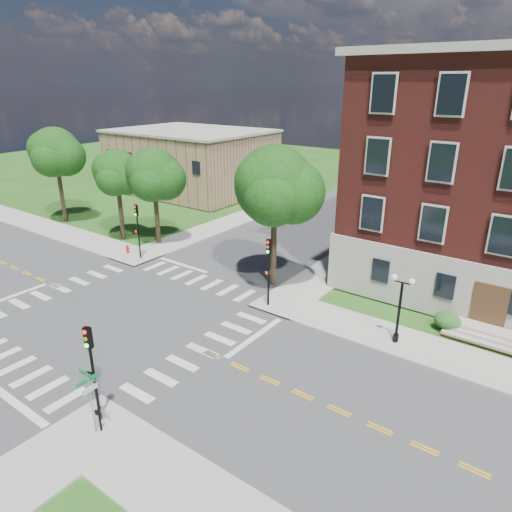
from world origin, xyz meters
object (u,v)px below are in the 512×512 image
Objects in this scene: traffic_signal_ne at (268,264)px; street_sign_pole at (90,391)px; traffic_signal_nw at (137,224)px; push_button_post at (99,418)px; fire_hydrant at (128,249)px; twin_lamp_west at (400,305)px; traffic_signal_se at (92,362)px.

traffic_signal_ne is 14.63m from street_sign_pole.
push_button_post is (15.09, -15.16, -2.39)m from traffic_signal_nw.
traffic_signal_nw reaches higher than fire_hydrant.
twin_lamp_west is at bearing 62.16° from push_button_post.
traffic_signal_ne reaches higher than push_button_post.
traffic_signal_se is 16.88m from twin_lamp_west.
traffic_signal_nw is at bearing 134.87° from push_button_post.
traffic_signal_se is at bearing 146.43° from push_button_post.
traffic_signal_se is 22.29m from fire_hydrant.
fire_hydrant is at bearing 137.95° from push_button_post.
traffic_signal_nw is (-14.44, 14.73, 0.00)m from traffic_signal_se.
traffic_signal_nw is at bearing 176.93° from traffic_signal_ne.
traffic_signal_se reaches higher than twin_lamp_west.
fire_hydrant is (-1.91, 0.17, -2.72)m from traffic_signal_nw.
traffic_signal_se and traffic_signal_nw have the same top height.
street_sign_pole is at bearing -48.01° from traffic_signal_se.
twin_lamp_west is at bearing 3.66° from traffic_signal_ne.
street_sign_pole is at bearing -42.55° from fire_hydrant.
push_button_post is 22.89m from fire_hydrant.
traffic_signal_nw is at bearing 134.34° from street_sign_pole.
traffic_signal_se is 6.40× the size of fire_hydrant.
traffic_signal_se is 1.55× the size of street_sign_pole.
street_sign_pole is (0.55, -0.61, -0.88)m from traffic_signal_se.
traffic_signal_ne is at bearing -176.34° from twin_lamp_west.
street_sign_pole is at bearing -45.66° from traffic_signal_nw.
traffic_signal_nw reaches higher than push_button_post.
traffic_signal_ne is at bearing 93.30° from street_sign_pole.
twin_lamp_west is at bearing -0.48° from traffic_signal_nw.
fire_hydrant is (-16.05, 0.93, -2.72)m from traffic_signal_ne.
twin_lamp_west is at bearing -0.84° from fire_hydrant.
push_button_post is at bearing -86.25° from traffic_signal_ne.
traffic_signal_ne reaches higher than fire_hydrant.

